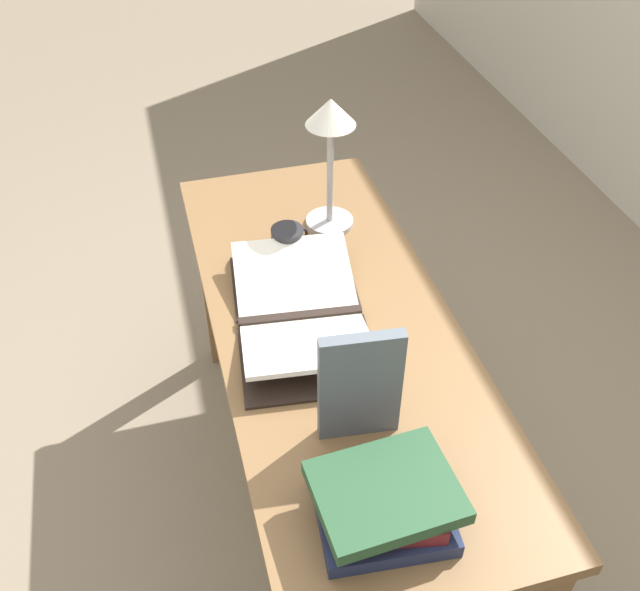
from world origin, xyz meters
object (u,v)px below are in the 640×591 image
Objects in this scene: book_standing_upright at (360,386)px; reading_lamp at (330,137)px; open_book at (300,313)px; book_stack_tall at (384,503)px; coffee_mug at (288,242)px.

reading_lamp is (-0.74, 0.15, 0.15)m from book_standing_upright.
book_stack_tall is at bearing 8.00° from open_book.
open_book is 0.27m from coffee_mug.
reading_lamp is at bearing 174.81° from book_standing_upright.
coffee_mug is (-0.26, 0.03, 0.02)m from open_book.
reading_lamp is 0.31m from coffee_mug.
reading_lamp is at bearing 160.45° from open_book.
book_standing_upright is at bearing 11.77° from open_book.
book_stack_tall is 0.23m from book_standing_upright.
book_stack_tall reaches higher than coffee_mug.
coffee_mug is at bearing 179.15° from book_stack_tall.
book_stack_tall is at bearing -0.85° from coffee_mug.
coffee_mug is (0.11, -0.15, -0.24)m from reading_lamp.
book_stack_tall is 0.84m from coffee_mug.
book_stack_tall is at bearing -9.66° from reading_lamp.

